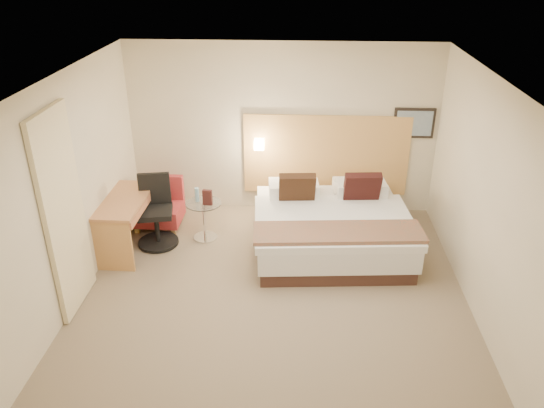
# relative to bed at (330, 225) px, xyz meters

# --- Properties ---
(floor) EXTENTS (4.80, 5.00, 0.02)m
(floor) POSITION_rel_bed_xyz_m (-0.75, -1.26, -0.35)
(floor) COLOR #796852
(floor) RESTS_ON ground
(ceiling) EXTENTS (4.80, 5.00, 0.02)m
(ceiling) POSITION_rel_bed_xyz_m (-0.75, -1.26, 2.37)
(ceiling) COLOR white
(ceiling) RESTS_ON floor
(wall_back) EXTENTS (4.80, 0.02, 2.70)m
(wall_back) POSITION_rel_bed_xyz_m (-0.75, 1.25, 1.01)
(wall_back) COLOR beige
(wall_back) RESTS_ON floor
(wall_front) EXTENTS (4.80, 0.02, 2.70)m
(wall_front) POSITION_rel_bed_xyz_m (-0.75, -3.77, 1.01)
(wall_front) COLOR beige
(wall_front) RESTS_ON floor
(wall_left) EXTENTS (0.02, 5.00, 2.70)m
(wall_left) POSITION_rel_bed_xyz_m (-3.16, -1.26, 1.01)
(wall_left) COLOR beige
(wall_left) RESTS_ON floor
(wall_right) EXTENTS (0.02, 5.00, 2.70)m
(wall_right) POSITION_rel_bed_xyz_m (1.66, -1.26, 1.01)
(wall_right) COLOR beige
(wall_right) RESTS_ON floor
(headboard_panel) EXTENTS (2.60, 0.04, 1.30)m
(headboard_panel) POSITION_rel_bed_xyz_m (-0.05, 1.21, 0.61)
(headboard_panel) COLOR tan
(headboard_panel) RESTS_ON wall_back
(art_frame) EXTENTS (0.62, 0.03, 0.47)m
(art_frame) POSITION_rel_bed_xyz_m (1.27, 1.22, 1.16)
(art_frame) COLOR black
(art_frame) RESTS_ON wall_back
(art_canvas) EXTENTS (0.54, 0.01, 0.39)m
(art_canvas) POSITION_rel_bed_xyz_m (1.27, 1.20, 1.16)
(art_canvas) COLOR gray
(art_canvas) RESTS_ON wall_back
(lamp_arm) EXTENTS (0.02, 0.12, 0.02)m
(lamp_arm) POSITION_rel_bed_xyz_m (-1.10, 1.16, 0.81)
(lamp_arm) COLOR silver
(lamp_arm) RESTS_ON wall_back
(lamp_shade) EXTENTS (0.15, 0.15, 0.15)m
(lamp_shade) POSITION_rel_bed_xyz_m (-1.10, 1.10, 0.81)
(lamp_shade) COLOR #FFEDC6
(lamp_shade) RESTS_ON wall_back
(curtain) EXTENTS (0.06, 0.90, 2.42)m
(curtain) POSITION_rel_bed_xyz_m (-3.11, -1.51, 0.88)
(curtain) COLOR beige
(curtain) RESTS_ON wall_left
(bottle_a) EXTENTS (0.07, 0.07, 0.21)m
(bottle_a) POSITION_rel_bed_xyz_m (-1.94, 0.19, 0.35)
(bottle_a) COLOR #8EC3DC
(bottle_a) RESTS_ON side_table
(menu_folder) EXTENTS (0.14, 0.07, 0.23)m
(menu_folder) POSITION_rel_bed_xyz_m (-1.77, 0.08, 0.36)
(menu_folder) COLOR #3E1A19
(menu_folder) RESTS_ON side_table
(bed) EXTENTS (2.30, 2.25, 1.05)m
(bed) POSITION_rel_bed_xyz_m (0.00, 0.00, 0.00)
(bed) COLOR #3B231D
(bed) RESTS_ON floor
(lounge_chair) EXTENTS (0.71, 0.62, 0.74)m
(lounge_chair) POSITION_rel_bed_xyz_m (-2.62, 0.54, -0.05)
(lounge_chair) COLOR tan
(lounge_chair) RESTS_ON floor
(side_table) EXTENTS (0.60, 0.60, 0.58)m
(side_table) POSITION_rel_bed_xyz_m (-1.85, 0.14, -0.02)
(side_table) COLOR silver
(side_table) RESTS_ON floor
(desk) EXTENTS (0.60, 1.27, 0.79)m
(desk) POSITION_rel_bed_xyz_m (-2.87, -0.21, 0.28)
(desk) COLOR #B07245
(desk) RESTS_ON floor
(desk_chair) EXTENTS (0.68, 0.68, 1.03)m
(desk_chair) POSITION_rel_bed_xyz_m (-2.51, -0.04, 0.08)
(desk_chair) COLOR black
(desk_chair) RESTS_ON floor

